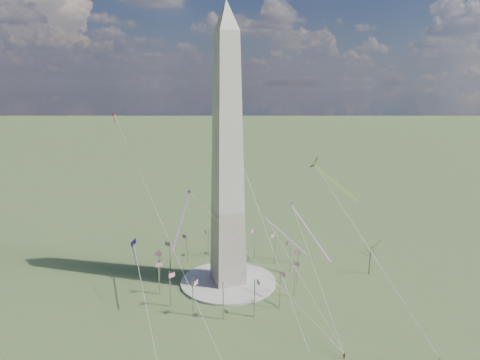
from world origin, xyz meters
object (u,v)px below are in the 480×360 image
object	(u,v)px
washington_monument	(227,158)
person_east	(439,360)
tree_near	(371,250)
kite_delta_black	(317,165)

from	to	relation	value
washington_monument	person_east	bearing A→B (deg)	-59.85
tree_near	person_east	bearing A→B (deg)	-107.73
kite_delta_black	tree_near	bearing A→B (deg)	87.23
washington_monument	tree_near	world-z (taller)	washington_monument
washington_monument	person_east	distance (m)	88.93
tree_near	kite_delta_black	distance (m)	39.25
tree_near	kite_delta_black	size ratio (longest dim) A/B	0.77
washington_monument	tree_near	xyz separation A→B (m)	(54.70, -12.57, -37.69)
washington_monument	kite_delta_black	xyz separation A→B (m)	(40.24, 6.36, -6.51)
washington_monument	kite_delta_black	size ratio (longest dim) A/B	5.37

